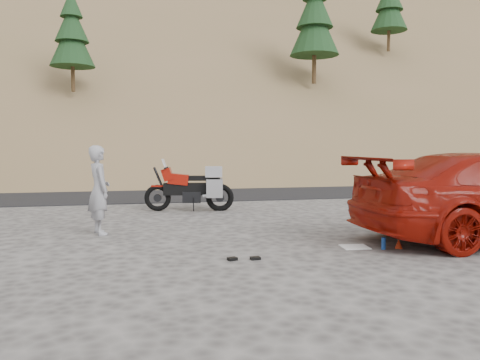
% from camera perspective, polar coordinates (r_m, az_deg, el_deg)
% --- Properties ---
extents(ground, '(140.00, 140.00, 0.00)m').
position_cam_1_polar(ground, '(8.87, -4.60, -7.03)').
color(ground, '#454240').
rests_on(ground, ground).
extents(road, '(120.00, 7.00, 0.05)m').
position_cam_1_polar(road, '(17.75, -8.50, -1.45)').
color(road, black).
rests_on(road, ground).
extents(hillside, '(120.00, 73.00, 46.72)m').
position_cam_1_polar(hillside, '(50.39, -11.19, 14.78)').
color(hillside, brown).
rests_on(hillside, ground).
extents(motorcycle, '(2.36, 0.91, 1.41)m').
position_cam_1_polar(motorcycle, '(12.45, -5.72, -1.01)').
color(motorcycle, black).
rests_on(motorcycle, ground).
extents(man, '(0.60, 0.73, 1.73)m').
position_cam_1_polar(man, '(9.62, -16.70, -6.31)').
color(man, '#939298').
rests_on(man, ground).
extents(gear_white_cloth, '(0.48, 0.44, 0.01)m').
position_cam_1_polar(gear_white_cloth, '(8.26, 13.82, -7.92)').
color(gear_white_cloth, white).
rests_on(gear_white_cloth, ground).
extents(gear_bottle, '(0.08, 0.08, 0.20)m').
position_cam_1_polar(gear_bottle, '(8.20, 17.10, -7.41)').
color(gear_bottle, navy).
rests_on(gear_bottle, ground).
extents(gear_funnel, '(0.16, 0.16, 0.16)m').
position_cam_1_polar(gear_funnel, '(8.36, 18.77, -7.36)').
color(gear_funnel, '#AF250B').
rests_on(gear_funnel, ground).
extents(gear_glove_a, '(0.15, 0.12, 0.04)m').
position_cam_1_polar(gear_glove_a, '(7.19, 1.88, -9.51)').
color(gear_glove_a, black).
rests_on(gear_glove_a, ground).
extents(gear_glove_b, '(0.16, 0.14, 0.05)m').
position_cam_1_polar(gear_glove_b, '(7.14, -0.94, -9.59)').
color(gear_glove_b, black).
rests_on(gear_glove_b, ground).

